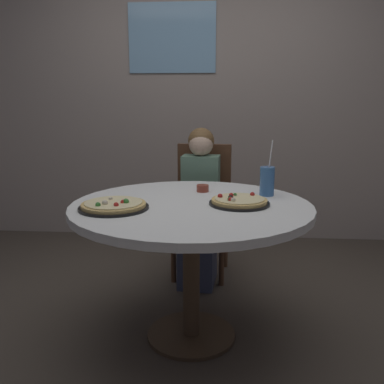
{
  "coord_description": "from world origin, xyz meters",
  "views": [
    {
      "loc": [
        0.17,
        -2.11,
        1.27
      ],
      "look_at": [
        0.0,
        0.05,
        0.8
      ],
      "focal_mm": 39.73,
      "sensor_mm": 36.0,
      "label": 1
    }
  ],
  "objects_px": {
    "dining_table": "(191,221)",
    "pizza_veggie": "(239,201)",
    "chair_wooden": "(202,202)",
    "soda_cup": "(267,181)",
    "sauce_bowl": "(203,188)",
    "pizza_cheese": "(114,206)",
    "diner_child": "(199,214)"
  },
  "relations": [
    {
      "from": "chair_wooden",
      "to": "sauce_bowl",
      "type": "xyz_separation_m",
      "value": [
        0.04,
        -0.65,
        0.24
      ]
    },
    {
      "from": "dining_table",
      "to": "diner_child",
      "type": "distance_m",
      "value": 0.78
    },
    {
      "from": "soda_cup",
      "to": "sauce_bowl",
      "type": "relative_size",
      "value": 4.38
    },
    {
      "from": "diner_child",
      "to": "pizza_cheese",
      "type": "height_order",
      "value": "diner_child"
    },
    {
      "from": "chair_wooden",
      "to": "soda_cup",
      "type": "bearing_deg",
      "value": -61.25
    },
    {
      "from": "chair_wooden",
      "to": "pizza_veggie",
      "type": "bearing_deg",
      "value": -75.99
    },
    {
      "from": "diner_child",
      "to": "pizza_cheese",
      "type": "xyz_separation_m",
      "value": [
        -0.36,
        -0.9,
        0.28
      ]
    },
    {
      "from": "pizza_veggie",
      "to": "soda_cup",
      "type": "height_order",
      "value": "soda_cup"
    },
    {
      "from": "pizza_veggie",
      "to": "sauce_bowl",
      "type": "xyz_separation_m",
      "value": [
        -0.2,
        0.29,
        0.0
      ]
    },
    {
      "from": "sauce_bowl",
      "to": "pizza_cheese",
      "type": "bearing_deg",
      "value": -133.75
    },
    {
      "from": "pizza_veggie",
      "to": "pizza_cheese",
      "type": "bearing_deg",
      "value": -167.61
    },
    {
      "from": "pizza_cheese",
      "to": "soda_cup",
      "type": "height_order",
      "value": "soda_cup"
    },
    {
      "from": "soda_cup",
      "to": "sauce_bowl",
      "type": "xyz_separation_m",
      "value": [
        -0.36,
        0.07,
        -0.06
      ]
    },
    {
      "from": "pizza_veggie",
      "to": "pizza_cheese",
      "type": "xyz_separation_m",
      "value": [
        -0.61,
        -0.13,
        -0.0
      ]
    },
    {
      "from": "dining_table",
      "to": "chair_wooden",
      "type": "bearing_deg",
      "value": 89.57
    },
    {
      "from": "pizza_veggie",
      "to": "soda_cup",
      "type": "relative_size",
      "value": 1.0
    },
    {
      "from": "dining_table",
      "to": "soda_cup",
      "type": "relative_size",
      "value": 4.03
    },
    {
      "from": "pizza_veggie",
      "to": "sauce_bowl",
      "type": "bearing_deg",
      "value": 124.26
    },
    {
      "from": "chair_wooden",
      "to": "diner_child",
      "type": "height_order",
      "value": "diner_child"
    },
    {
      "from": "dining_table",
      "to": "chair_wooden",
      "type": "xyz_separation_m",
      "value": [
        0.01,
        0.95,
        -0.12
      ]
    },
    {
      "from": "chair_wooden",
      "to": "sauce_bowl",
      "type": "height_order",
      "value": "chair_wooden"
    },
    {
      "from": "diner_child",
      "to": "pizza_cheese",
      "type": "relative_size",
      "value": 3.17
    },
    {
      "from": "pizza_cheese",
      "to": "dining_table",
      "type": "bearing_deg",
      "value": 20.34
    },
    {
      "from": "dining_table",
      "to": "pizza_veggie",
      "type": "distance_m",
      "value": 0.27
    },
    {
      "from": "sauce_bowl",
      "to": "pizza_veggie",
      "type": "bearing_deg",
      "value": -55.74
    },
    {
      "from": "chair_wooden",
      "to": "soda_cup",
      "type": "height_order",
      "value": "soda_cup"
    },
    {
      "from": "pizza_cheese",
      "to": "soda_cup",
      "type": "relative_size",
      "value": 1.11
    },
    {
      "from": "diner_child",
      "to": "sauce_bowl",
      "type": "bearing_deg",
      "value": -84.11
    },
    {
      "from": "chair_wooden",
      "to": "dining_table",
      "type": "bearing_deg",
      "value": -90.43
    },
    {
      "from": "soda_cup",
      "to": "dining_table",
      "type": "bearing_deg",
      "value": -150.96
    },
    {
      "from": "dining_table",
      "to": "soda_cup",
      "type": "bearing_deg",
      "value": 29.04
    },
    {
      "from": "chair_wooden",
      "to": "pizza_veggie",
      "type": "relative_size",
      "value": 3.09
    }
  ]
}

